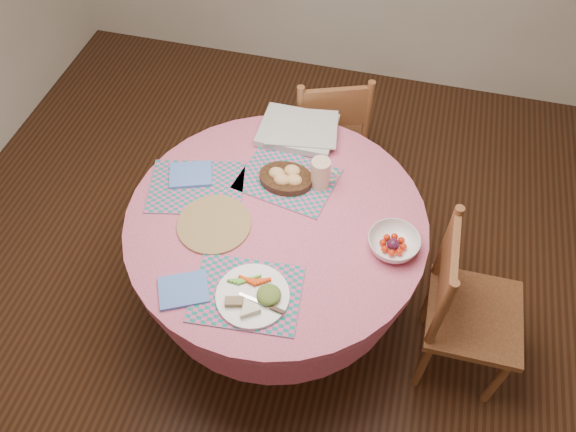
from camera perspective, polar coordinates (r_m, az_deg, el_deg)
name	(u,v)px	position (r m, az deg, el deg)	size (l,w,h in m)	color
ground	(279,307)	(2.91, -0.96, -9.26)	(4.00, 4.00, 0.00)	#331C0F
room_envelope	(270,1)	(1.63, -1.82, 20.97)	(4.01, 4.01, 2.71)	silver
dining_table	(277,245)	(2.44, -1.14, -3.01)	(1.24, 1.24, 0.75)	#CC5F7E
chair_right	(464,308)	(2.49, 17.45, -8.91)	(0.40, 0.42, 0.89)	brown
chair_back	(327,132)	(3.05, 4.03, 8.47)	(0.52, 0.51, 0.88)	brown
placemat_front	(247,294)	(2.09, -4.22, -7.86)	(0.40, 0.30, 0.01)	#15766F
placemat_left	(196,187)	(2.42, -9.29, 2.95)	(0.40, 0.30, 0.01)	#15766F
placemat_back	(287,179)	(2.42, -0.05, 3.77)	(0.40, 0.30, 0.01)	#15766F
wicker_trivet	(214,224)	(2.28, -7.51, -0.82)	(0.30, 0.30, 0.01)	olive
napkin_near	(184,290)	(2.12, -10.56, -7.40)	(0.18, 0.14, 0.01)	#517BD1
napkin_far	(191,175)	(2.46, -9.85, 4.17)	(0.18, 0.14, 0.01)	#517BD1
dinner_plate	(254,296)	(2.06, -3.48, -8.14)	(0.27, 0.27, 0.05)	white
bread_bowl	(286,177)	(2.38, -0.20, 3.96)	(0.23, 0.23, 0.08)	black
latte_mug	(321,173)	(2.35, 3.38, 4.35)	(0.12, 0.08, 0.14)	beige
fruit_bowl	(393,244)	(2.21, 10.66, -2.76)	(0.26, 0.26, 0.06)	white
newspaper_stack	(298,130)	(2.60, 1.05, 8.76)	(0.37, 0.30, 0.04)	silver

